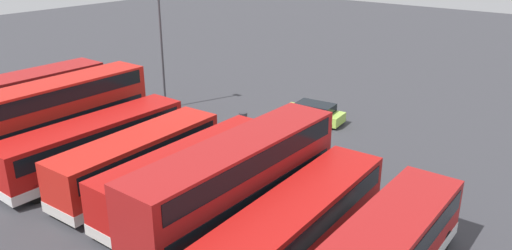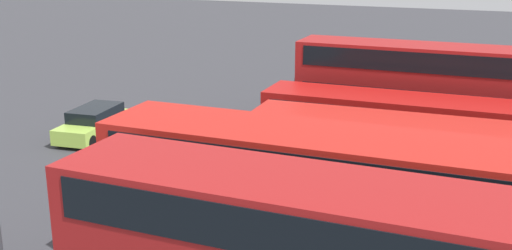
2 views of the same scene
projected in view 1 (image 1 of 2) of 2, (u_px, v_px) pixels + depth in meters
The scene contains 11 objects.
ground_plane at pixel (285, 132), 35.17m from camera, with size 140.00×140.00×0.00m, color #38383D.
bus_single_deck_second at pixel (296, 227), 20.84m from camera, with size 3.15×11.75×2.95m.
bus_double_decker_third at pixel (238, 185), 22.48m from camera, with size 2.71×12.02×4.55m.
bus_single_deck_fourth at pixel (191, 173), 25.48m from camera, with size 2.83×11.05×2.95m.
bus_single_deck_fifth at pixel (139, 158), 27.17m from camera, with size 3.04×10.35×2.95m.
bus_single_deck_sixth at pixel (95, 142), 29.26m from camera, with size 2.62×11.56×2.95m.
bus_double_decker_seventh at pixel (66, 113), 31.68m from camera, with size 2.77×11.00×4.55m.
bus_double_decker_far_end at pixel (29, 106), 32.98m from camera, with size 2.62×10.28×4.55m.
car_hatchback_silver at pixel (313, 113), 36.92m from camera, with size 4.70×2.28×1.43m.
lamp_post_tall at pixel (161, 42), 38.20m from camera, with size 0.70×0.30×9.22m.
waste_bin_yellow at pixel (243, 119), 36.36m from camera, with size 0.60×0.60×0.95m, color #333338.
Camera 1 is at (-18.75, 26.86, 12.95)m, focal length 35.34 mm.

